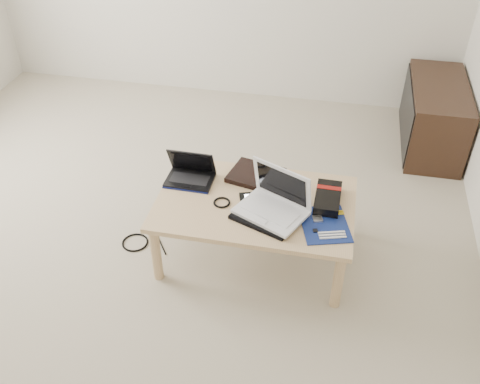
% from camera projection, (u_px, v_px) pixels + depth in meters
% --- Properties ---
extents(ground, '(4.00, 4.00, 0.00)m').
position_uv_depth(ground, '(150.00, 235.00, 3.35)').
color(ground, '#B8AC95').
rests_on(ground, ground).
extents(coffee_table, '(1.10, 0.70, 0.40)m').
position_uv_depth(coffee_table, '(255.00, 208.00, 3.01)').
color(coffee_table, tan).
rests_on(coffee_table, ground).
extents(media_cabinet, '(0.41, 0.90, 0.50)m').
position_uv_depth(media_cabinet, '(433.00, 116.00, 4.03)').
color(media_cabinet, '#362016').
rests_on(media_cabinet, ground).
extents(book, '(0.34, 0.31, 0.03)m').
position_uv_depth(book, '(256.00, 175.00, 3.15)').
color(book, black).
rests_on(book, coffee_table).
extents(netbook, '(0.28, 0.20, 0.19)m').
position_uv_depth(netbook, '(190.00, 174.00, 3.12)').
color(netbook, black).
rests_on(netbook, coffee_table).
extents(tablet, '(0.33, 0.29, 0.01)m').
position_uv_depth(tablet, '(266.00, 203.00, 2.95)').
color(tablet, black).
rests_on(tablet, coffee_table).
extents(remote, '(0.06, 0.23, 0.02)m').
position_uv_depth(remote, '(291.00, 193.00, 3.03)').
color(remote, silver).
rests_on(remote, coffee_table).
extents(neoprene_sleeve, '(0.40, 0.35, 0.02)m').
position_uv_depth(neoprene_sleeve, '(266.00, 216.00, 2.87)').
color(neoprene_sleeve, black).
rests_on(neoprene_sleeve, coffee_table).
extents(white_laptop, '(0.43, 0.38, 0.26)m').
position_uv_depth(white_laptop, '(274.00, 202.00, 2.86)').
color(white_laptop, silver).
rests_on(white_laptop, neoprene_sleeve).
extents(motherboard, '(0.32, 0.36, 0.01)m').
position_uv_depth(motherboard, '(325.00, 224.00, 2.82)').
color(motherboard, navy).
rests_on(motherboard, coffee_table).
extents(gpu_box, '(0.14, 0.28, 0.06)m').
position_uv_depth(gpu_box, '(328.00, 198.00, 2.95)').
color(gpu_box, black).
rests_on(gpu_box, coffee_table).
extents(cable_coil, '(0.10, 0.10, 0.01)m').
position_uv_depth(cable_coil, '(222.00, 202.00, 2.96)').
color(cable_coil, black).
rests_on(cable_coil, coffee_table).
extents(floor_cable_coil, '(0.19, 0.19, 0.01)m').
position_uv_depth(floor_cable_coil, '(135.00, 242.00, 3.29)').
color(floor_cable_coil, black).
rests_on(floor_cable_coil, ground).
extents(floor_cable_trail, '(0.19, 0.27, 0.01)m').
position_uv_depth(floor_cable_trail, '(158.00, 237.00, 3.33)').
color(floor_cable_trail, black).
rests_on(floor_cable_trail, ground).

